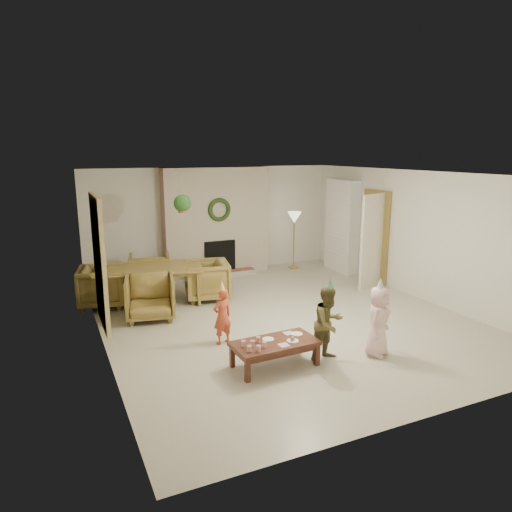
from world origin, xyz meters
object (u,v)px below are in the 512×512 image
dining_chair_left (102,286)px  dining_table (150,285)px  child_red (222,316)px  child_plaid (329,323)px  dining_chair_right (207,280)px  dining_chair_near (150,297)px  dining_chair_far (150,272)px  coffee_table_top (275,343)px  child_pink (378,321)px

dining_chair_left → dining_table: bearing=-90.0°
child_red → child_plaid: size_ratio=0.81×
dining_chair_right → dining_chair_near: bearing=-51.3°
dining_chair_near → dining_chair_right: (1.24, 0.63, 0.00)m
child_red → dining_chair_right: bearing=-115.9°
dining_chair_far → dining_chair_right: (0.89, -1.07, 0.00)m
dining_table → coffee_table_top: dining_table is taller
dining_chair_near → child_plaid: child_plaid is taller
dining_chair_left → coffee_table_top: bearing=-141.4°
dining_chair_left → coffee_table_top: dining_chair_left is taller
dining_chair_near → child_red: child_red is taller
dining_table → dining_chair_left: (-0.85, 0.18, 0.04)m
dining_chair_right → child_plaid: 3.37m
coffee_table_top → child_pink: size_ratio=1.14×
dining_chair_left → dining_chair_right: (1.92, -0.40, 0.00)m
child_plaid → dining_table: bearing=102.7°
dining_chair_far → child_pink: (2.28, -4.54, 0.12)m
dining_chair_left → child_red: bearing=-139.1°
dining_chair_far → child_plaid: size_ratio=0.79×
dining_chair_near → child_red: 1.72m
dining_chair_right → child_red: bearing=-0.8°
dining_table → dining_chair_far: dining_chair_far is taller
child_red → child_plaid: 1.62m
coffee_table_top → child_red: child_red is taller
dining_table → dining_chair_near: (-0.18, -0.85, 0.04)m
dining_chair_far → child_red: child_red is taller
dining_chair_near → dining_chair_left: same height
dining_table → dining_chair_right: size_ratio=2.34×
dining_chair_right → dining_table: bearing=-90.0°
dining_table → child_plaid: size_ratio=1.85×
child_plaid → child_pink: child_plaid is taller
dining_chair_left → dining_chair_near: bearing=-135.0°
child_plaid → dining_chair_left: bearing=111.4°
child_red → dining_table: bearing=-89.7°
dining_chair_near → child_plaid: 3.29m
dining_chair_far → child_plaid: child_plaid is taller
dining_table → child_red: size_ratio=2.28×
dining_chair_far → dining_table: bearing=90.0°
dining_table → dining_chair_far: (0.18, 0.85, 0.04)m
dining_chair_far → child_plaid: (1.56, -4.38, 0.15)m
coffee_table_top → child_pink: child_pink is taller
dining_chair_near → child_pink: bearing=-35.3°
dining_chair_near → child_plaid: bearing=-42.6°
dining_chair_right → child_pink: 3.74m
dining_chair_left → child_plaid: child_plaid is taller
dining_chair_left → child_plaid: (2.59, -3.70, 0.15)m
dining_chair_left → coffee_table_top: (1.81, -3.59, -0.05)m
dining_chair_left → child_red: child_red is taller
dining_table → dining_chair_far: 0.87m
dining_chair_far → child_red: (0.40, -3.25, 0.05)m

